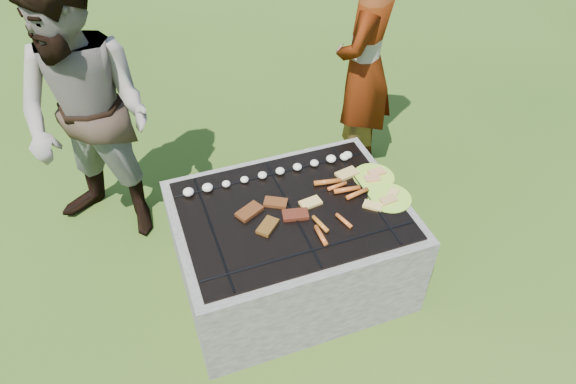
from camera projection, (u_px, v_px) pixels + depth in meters
name	position (u px, v px, depth m)	size (l,w,h in m)	color
lawn	(291.00, 278.00, 3.27)	(60.00, 60.00, 0.00)	#254210
fire_pit	(291.00, 249.00, 3.08)	(1.30, 1.00, 0.62)	#A39D91
mushrooms	(277.00, 172.00, 3.07)	(1.06, 0.07, 0.04)	beige
pork_slabs	(271.00, 214.00, 2.82)	(0.39, 0.30, 0.02)	brown
sausages	(337.00, 201.00, 2.89)	(0.41, 0.48, 0.03)	#BE751F
bread_on_grate	(341.00, 190.00, 2.96)	(0.44, 0.41, 0.02)	#D9BD6F
plate_far	(374.00, 177.00, 3.06)	(0.27, 0.27, 0.03)	yellow
plate_near	(389.00, 198.00, 2.93)	(0.27, 0.27, 0.03)	#C7EF39
cook	(365.00, 68.00, 3.54)	(0.62, 0.41, 1.71)	gray
bystander	(88.00, 119.00, 3.03)	(0.86, 0.67, 1.77)	gray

